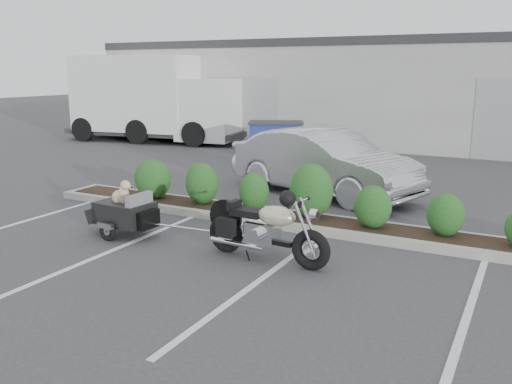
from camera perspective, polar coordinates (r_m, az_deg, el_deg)
The scene contains 8 objects.
ground at distance 8.66m, azimuth -4.93°, elevation -6.59°, with size 90.00×90.00×0.00m, color #38383A.
planter_kerb at distance 10.09m, azimuth 6.66°, elevation -3.37°, with size 12.00×1.00×0.15m, color #9E9E93.
building at distance 24.29m, azimuth 17.44°, elevation 10.17°, with size 26.00×10.00×4.00m, color #9EA099.
motorcycle at distance 8.23m, azimuth 0.99°, elevation -4.03°, with size 2.13×0.72×1.22m.
pet_trailer at distance 9.78m, azimuth -13.66°, elevation -2.03°, with size 1.70×0.95×1.01m.
sedan at distance 12.67m, azimuth 7.11°, elevation 3.14°, with size 1.62×4.64×1.53m, color silver.
dumpster at distance 18.08m, azimuth 2.12°, elevation 5.57°, with size 2.14×1.86×1.18m.
delivery_truck at distance 22.64m, azimuth -10.50°, elevation 9.46°, with size 7.69×3.45×3.40m.
Camera 1 is at (4.44, -6.86, 2.87)m, focal length 38.00 mm.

